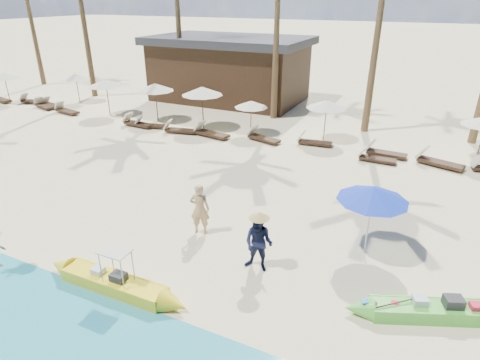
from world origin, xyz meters
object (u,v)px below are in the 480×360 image
at_px(green_canoe, 435,310).
at_px(blue_umbrella, 373,194).
at_px(tourist, 200,209).
at_px(yellow_canoe, 114,283).

xyz_separation_m(green_canoe, blue_umbrella, (-1.92, 1.98, 1.72)).
height_order(tourist, blue_umbrella, blue_umbrella).
height_order(green_canoe, tourist, tourist).
relative_size(green_canoe, blue_umbrella, 2.08).
xyz_separation_m(green_canoe, yellow_canoe, (-7.40, -2.45, 0.00)).
relative_size(yellow_canoe, tourist, 2.83).
xyz_separation_m(yellow_canoe, blue_umbrella, (5.48, 4.43, 1.71)).
bearing_deg(green_canoe, blue_umbrella, 111.73).
height_order(green_canoe, blue_umbrella, blue_umbrella).
height_order(yellow_canoe, tourist, tourist).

